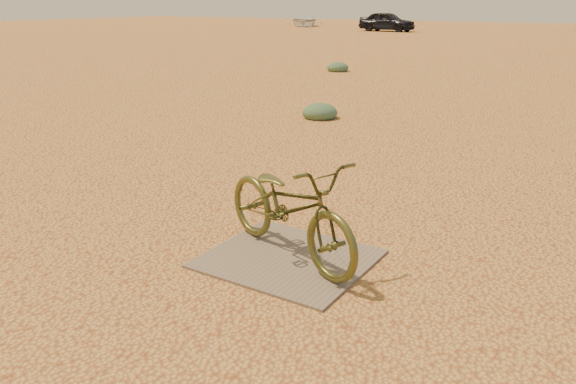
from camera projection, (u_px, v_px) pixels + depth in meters
The scene contains 7 objects.
ground at pixel (260, 273), 4.52m from camera, with size 120.00×120.00×0.00m, color gold.
plywood_board at pixel (288, 258), 4.75m from camera, with size 1.33×1.19×0.02m, color #6F614B.
bicycle at pixel (289, 207), 4.64m from camera, with size 0.59×1.68×0.88m, color #4D4D1E.
car at pixel (387, 21), 40.58m from camera, with size 1.63×4.04×1.38m, color black.
boat_near_left at pixel (304, 21), 48.85m from camera, with size 3.28×4.60×0.95m, color silver.
kale_a at pixel (320, 118), 10.53m from camera, with size 0.66×0.66×0.36m, color #52724B.
kale_c at pixel (338, 71), 17.56m from camera, with size 0.67×0.67×0.37m, color #52724B.
Camera 1 is at (2.36, -3.32, 2.08)m, focal length 35.00 mm.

